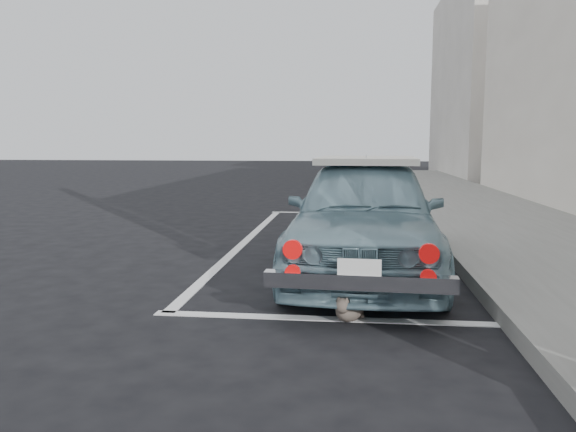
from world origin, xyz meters
name	(u,v)px	position (x,y,z in m)	size (l,w,h in m)	color
ground	(281,301)	(0.00, 0.00, 0.00)	(80.00, 80.00, 0.00)	black
sidewalk	(566,257)	(3.20, 2.00, 0.07)	(2.80, 40.00, 0.15)	slate
building_far	(490,81)	(6.35, 20.00, 4.00)	(3.50, 10.00, 8.00)	#BCB6AA
pline_rear	(334,319)	(0.50, -0.50, 0.00)	(3.00, 0.12, 0.01)	silver
pline_front	(345,213)	(0.50, 6.50, 0.00)	(3.00, 0.12, 0.01)	silver
pline_side	(245,241)	(-0.90, 3.00, 0.00)	(0.12, 7.00, 0.01)	silver
retro_coupe	(365,214)	(0.78, 1.14, 0.66)	(1.71, 3.91, 1.31)	#789DAA
cat	(349,308)	(0.62, -0.54, 0.11)	(0.31, 0.43, 0.25)	brown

